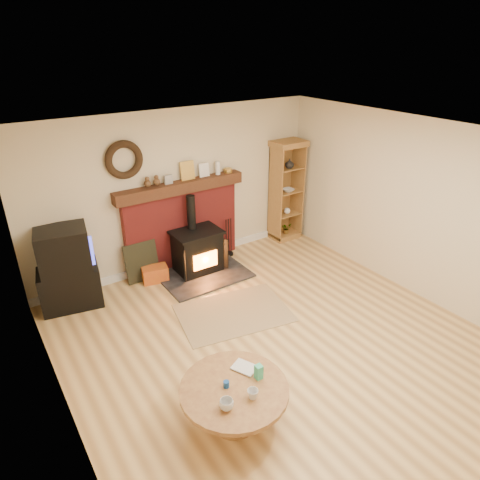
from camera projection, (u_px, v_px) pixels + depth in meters
ground at (281, 347)px, 5.44m from camera, size 5.50×5.50×0.00m
room_shell at (281, 221)px, 4.76m from camera, size 5.02×5.52×2.61m
chimney_breast at (182, 221)px, 7.09m from camera, size 2.20×0.22×1.78m
wood_stove at (198, 253)px, 7.02m from camera, size 1.40×1.00×1.29m
area_rug at (234, 313)px, 6.09m from camera, size 1.71×1.33×0.01m
tv_unit at (67, 270)px, 6.06m from camera, size 0.92×0.72×1.20m
curio_cabinet at (286, 191)px, 8.00m from camera, size 0.61×0.44×1.89m
firelog_box at (155, 274)px, 6.85m from camera, size 0.44×0.33×0.25m
leaning_painting at (142, 262)px, 6.80m from camera, size 0.54×0.14×0.64m
fire_tools at (229, 248)px, 7.65m from camera, size 0.16×0.16×0.70m
coffee_table at (235, 394)px, 4.23m from camera, size 1.09×1.09×0.62m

